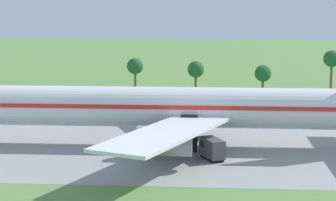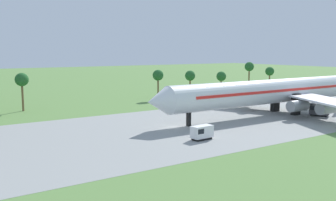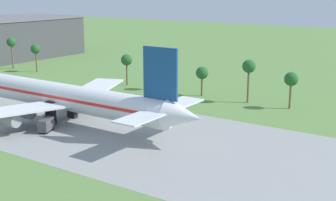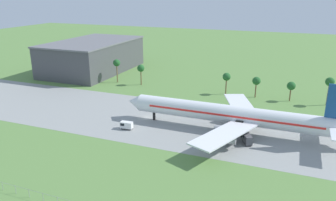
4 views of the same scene
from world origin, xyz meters
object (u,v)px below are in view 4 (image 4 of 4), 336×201
object	(u,v)px
baggage_tug	(247,139)
terminal_building	(93,56)
jet_airliner	(236,115)
fuel_truck	(126,125)

from	to	relation	value
baggage_tug	terminal_building	bearing A→B (deg)	146.33
jet_airliner	terminal_building	size ratio (longest dim) A/B	1.30
baggage_tug	fuel_truck	xyz separation A→B (m)	(-40.17, -3.60, -0.17)
terminal_building	baggage_tug	bearing A→B (deg)	-33.67
jet_airliner	baggage_tug	world-z (taller)	jet_airliner
baggage_tug	fuel_truck	distance (m)	40.33
jet_airliner	fuel_truck	xyz separation A→B (m)	(-35.21, -11.27, -4.55)
baggage_tug	fuel_truck	size ratio (longest dim) A/B	1.16
jet_airliner	terminal_building	distance (m)	111.18
jet_airliner	baggage_tug	bearing A→B (deg)	-57.13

